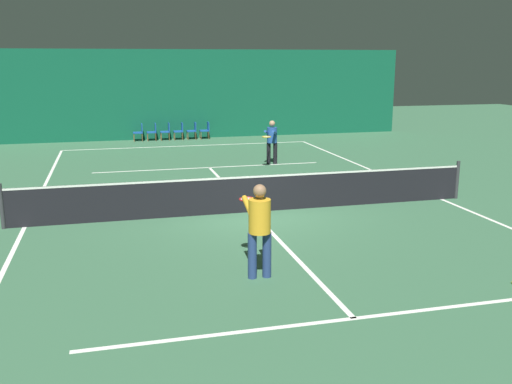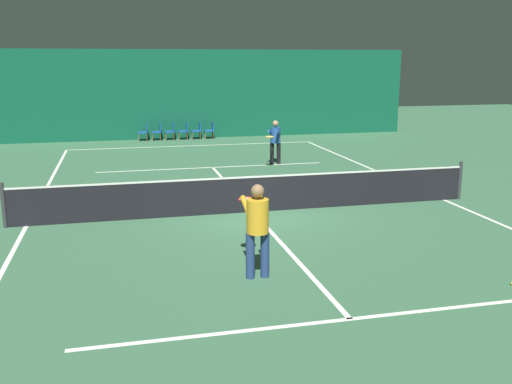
{
  "view_description": "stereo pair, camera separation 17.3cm",
  "coord_description": "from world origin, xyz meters",
  "px_view_note": "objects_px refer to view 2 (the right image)",
  "views": [
    {
      "loc": [
        -3.43,
        -13.76,
        3.84
      ],
      "look_at": [
        -0.38,
        -1.92,
        0.98
      ],
      "focal_mm": 40.0,
      "sensor_mm": 36.0,
      "label": 1
    },
    {
      "loc": [
        -3.26,
        -13.81,
        3.84
      ],
      "look_at": [
        -0.38,
        -1.92,
        0.98
      ],
      "focal_mm": 40.0,
      "sensor_mm": 36.0,
      "label": 2
    }
  ],
  "objects_px": {
    "courtside_chair_4": "(197,129)",
    "player_near": "(257,223)",
    "courtside_chair_5": "(210,129)",
    "courtside_chair_1": "(158,131)",
    "player_far": "(275,139)",
    "tennis_net": "(253,193)",
    "courtside_chair_0": "(144,131)",
    "courtside_chair_2": "(171,130)",
    "courtside_chair_3": "(184,130)"
  },
  "relations": [
    {
      "from": "courtside_chair_4",
      "to": "player_near",
      "type": "bearing_deg",
      "value": -4.55
    },
    {
      "from": "courtside_chair_5",
      "to": "courtside_chair_1",
      "type": "bearing_deg",
      "value": -90.0
    },
    {
      "from": "player_near",
      "to": "courtside_chair_5",
      "type": "xyz_separation_m",
      "value": [
        2.11,
        18.37,
        -0.52
      ]
    },
    {
      "from": "player_near",
      "to": "player_far",
      "type": "relative_size",
      "value": 1.06
    },
    {
      "from": "tennis_net",
      "to": "player_near",
      "type": "relative_size",
      "value": 6.98
    },
    {
      "from": "courtside_chair_5",
      "to": "courtside_chair_4",
      "type": "bearing_deg",
      "value": -90.0
    },
    {
      "from": "player_far",
      "to": "courtside_chair_0",
      "type": "distance_m",
      "value": 8.69
    },
    {
      "from": "player_near",
      "to": "courtside_chair_4",
      "type": "xyz_separation_m",
      "value": [
        1.46,
        18.37,
        -0.52
      ]
    },
    {
      "from": "courtside_chair_5",
      "to": "courtside_chair_2",
      "type": "bearing_deg",
      "value": -90.0
    },
    {
      "from": "courtside_chair_3",
      "to": "courtside_chair_2",
      "type": "bearing_deg",
      "value": -90.0
    },
    {
      "from": "courtside_chair_0",
      "to": "courtside_chair_1",
      "type": "xyz_separation_m",
      "value": [
        0.64,
        0.0,
        0.0
      ]
    },
    {
      "from": "courtside_chair_1",
      "to": "courtside_chair_3",
      "type": "bearing_deg",
      "value": 90.0
    },
    {
      "from": "player_near",
      "to": "courtside_chair_4",
      "type": "relative_size",
      "value": 2.05
    },
    {
      "from": "player_near",
      "to": "courtside_chair_3",
      "type": "xyz_separation_m",
      "value": [
        0.82,
        18.37,
        -0.52
      ]
    },
    {
      "from": "tennis_net",
      "to": "courtside_chair_2",
      "type": "xyz_separation_m",
      "value": [
        -0.78,
        14.0,
        -0.03
      ]
    },
    {
      "from": "courtside_chair_2",
      "to": "courtside_chair_4",
      "type": "height_order",
      "value": "same"
    },
    {
      "from": "courtside_chair_2",
      "to": "courtside_chair_1",
      "type": "bearing_deg",
      "value": -90.0
    },
    {
      "from": "tennis_net",
      "to": "courtside_chair_3",
      "type": "distance_m",
      "value": 14.0
    },
    {
      "from": "player_far",
      "to": "courtside_chair_3",
      "type": "relative_size",
      "value": 1.93
    },
    {
      "from": "courtside_chair_1",
      "to": "courtside_chair_2",
      "type": "bearing_deg",
      "value": 90.0
    },
    {
      "from": "tennis_net",
      "to": "courtside_chair_4",
      "type": "distance_m",
      "value": 14.01
    },
    {
      "from": "courtside_chair_0",
      "to": "courtside_chair_5",
      "type": "distance_m",
      "value": 3.22
    },
    {
      "from": "tennis_net",
      "to": "courtside_chair_4",
      "type": "relative_size",
      "value": 14.29
    },
    {
      "from": "courtside_chair_1",
      "to": "courtside_chair_5",
      "type": "distance_m",
      "value": 2.57
    },
    {
      "from": "player_far",
      "to": "courtside_chair_4",
      "type": "height_order",
      "value": "player_far"
    },
    {
      "from": "player_near",
      "to": "player_far",
      "type": "xyz_separation_m",
      "value": [
        3.36,
        10.94,
        -0.05
      ]
    },
    {
      "from": "player_near",
      "to": "courtside_chair_0",
      "type": "relative_size",
      "value": 2.05
    },
    {
      "from": "tennis_net",
      "to": "courtside_chair_5",
      "type": "xyz_separation_m",
      "value": [
        1.15,
        14.0,
        -0.03
      ]
    },
    {
      "from": "tennis_net",
      "to": "courtside_chair_3",
      "type": "height_order",
      "value": "tennis_net"
    },
    {
      "from": "courtside_chair_1",
      "to": "courtside_chair_4",
      "type": "height_order",
      "value": "same"
    },
    {
      "from": "courtside_chair_0",
      "to": "player_far",
      "type": "bearing_deg",
      "value": 31.01
    },
    {
      "from": "player_near",
      "to": "courtside_chair_4",
      "type": "height_order",
      "value": "player_near"
    },
    {
      "from": "courtside_chair_0",
      "to": "courtside_chair_1",
      "type": "distance_m",
      "value": 0.64
    },
    {
      "from": "tennis_net",
      "to": "player_far",
      "type": "height_order",
      "value": "player_far"
    },
    {
      "from": "courtside_chair_4",
      "to": "tennis_net",
      "type": "bearing_deg",
      "value": -2.07
    },
    {
      "from": "courtside_chair_2",
      "to": "courtside_chair_3",
      "type": "bearing_deg",
      "value": 90.0
    },
    {
      "from": "tennis_net",
      "to": "player_far",
      "type": "xyz_separation_m",
      "value": [
        2.4,
        6.56,
        0.44
      ]
    },
    {
      "from": "courtside_chair_2",
      "to": "player_far",
      "type": "bearing_deg",
      "value": 23.18
    },
    {
      "from": "player_near",
      "to": "courtside_chair_1",
      "type": "distance_m",
      "value": 18.38
    },
    {
      "from": "player_near",
      "to": "courtside_chair_5",
      "type": "distance_m",
      "value": 18.5
    },
    {
      "from": "player_far",
      "to": "courtside_chair_3",
      "type": "xyz_separation_m",
      "value": [
        -2.54,
        7.44,
        -0.46
      ]
    },
    {
      "from": "tennis_net",
      "to": "courtside_chair_1",
      "type": "distance_m",
      "value": 14.07
    },
    {
      "from": "player_near",
      "to": "courtside_chair_3",
      "type": "relative_size",
      "value": 2.05
    },
    {
      "from": "player_far",
      "to": "courtside_chair_2",
      "type": "bearing_deg",
      "value": -129.29
    },
    {
      "from": "tennis_net",
      "to": "courtside_chair_0",
      "type": "bearing_deg",
      "value": 98.4
    },
    {
      "from": "player_far",
      "to": "tennis_net",
      "type": "bearing_deg",
      "value": 7.43
    },
    {
      "from": "courtside_chair_2",
      "to": "courtside_chair_0",
      "type": "bearing_deg",
      "value": -90.0
    },
    {
      "from": "player_near",
      "to": "courtside_chair_1",
      "type": "relative_size",
      "value": 2.05
    },
    {
      "from": "courtside_chair_1",
      "to": "courtside_chair_2",
      "type": "relative_size",
      "value": 1.0
    },
    {
      "from": "player_far",
      "to": "courtside_chair_1",
      "type": "relative_size",
      "value": 1.93
    }
  ]
}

